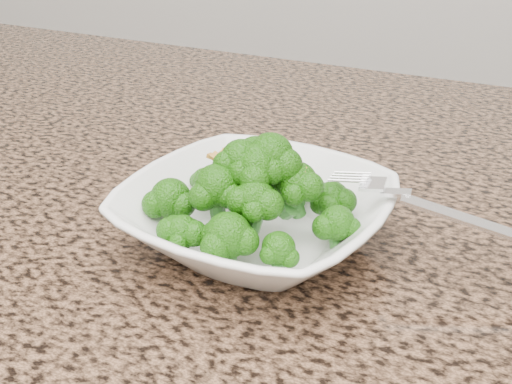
% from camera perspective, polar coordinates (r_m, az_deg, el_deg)
% --- Properties ---
extents(granite_counter, '(1.64, 1.04, 0.03)m').
position_cam_1_polar(granite_counter, '(0.66, -11.40, -1.17)').
color(granite_counter, brown).
rests_on(granite_counter, cabinet).
extents(bowl, '(0.24, 0.24, 0.05)m').
position_cam_1_polar(bowl, '(0.54, 0.00, -2.21)').
color(bowl, white).
rests_on(bowl, granite_counter).
extents(broccoli_pile, '(0.19, 0.19, 0.06)m').
position_cam_1_polar(broccoli_pile, '(0.51, 0.00, 3.44)').
color(broccoli_pile, '#20650B').
rests_on(broccoli_pile, bowl).
extents(garlic_topping, '(0.12, 0.12, 0.01)m').
position_cam_1_polar(garlic_topping, '(0.50, 0.00, 7.01)').
color(garlic_topping, '#C3862F').
rests_on(garlic_topping, broccoli_pile).
extents(fork, '(0.20, 0.06, 0.01)m').
position_cam_1_polar(fork, '(0.51, 12.78, -0.15)').
color(fork, silver).
rests_on(fork, bowl).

